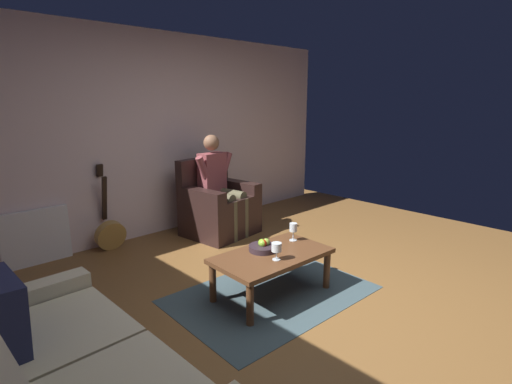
# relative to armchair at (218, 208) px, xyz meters

# --- Properties ---
(ground_plane) EXTENTS (6.49, 6.49, 0.00)m
(ground_plane) POSITION_rel_armchair_xyz_m (0.44, 2.09, -0.34)
(ground_plane) COLOR brown
(wall_back) EXTENTS (5.81, 0.06, 2.51)m
(wall_back) POSITION_rel_armchair_xyz_m (0.44, -0.62, 0.92)
(wall_back) COLOR silver
(wall_back) RESTS_ON ground
(rug) EXTENTS (1.77, 1.25, 0.01)m
(rug) POSITION_rel_armchair_xyz_m (0.69, 1.63, -0.34)
(rug) COLOR #3A4C51
(rug) RESTS_ON ground
(armchair) EXTENTS (0.90, 0.82, 0.97)m
(armchair) POSITION_rel_armchair_xyz_m (0.00, 0.00, 0.00)
(armchair) COLOR black
(armchair) RESTS_ON ground
(person_seated) EXTENTS (0.62, 0.63, 1.27)m
(person_seated) POSITION_rel_armchair_xyz_m (-0.00, 0.04, 0.34)
(person_seated) COLOR brown
(person_seated) RESTS_ON ground
(coffee_table) EXTENTS (1.05, 0.62, 0.39)m
(coffee_table) POSITION_rel_armchair_xyz_m (0.69, 1.63, -0.01)
(coffee_table) COLOR brown
(coffee_table) RESTS_ON ground
(guitar) EXTENTS (0.34, 0.26, 0.99)m
(guitar) POSITION_rel_armchair_xyz_m (1.25, -0.42, -0.13)
(guitar) COLOR #AB823E
(guitar) RESTS_ON ground
(radiator) EXTENTS (0.67, 0.06, 0.59)m
(radiator) POSITION_rel_armchair_xyz_m (1.99, -0.55, -0.05)
(radiator) COLOR white
(radiator) RESTS_ON ground
(wine_glass_near) EXTENTS (0.07, 0.07, 0.17)m
(wine_glass_near) POSITION_rel_armchair_xyz_m (0.31, 1.54, 0.17)
(wine_glass_near) COLOR silver
(wine_glass_near) RESTS_ON coffee_table
(wine_glass_far) EXTENTS (0.09, 0.09, 0.15)m
(wine_glass_far) POSITION_rel_armchair_xyz_m (0.76, 1.75, 0.15)
(wine_glass_far) COLOR silver
(wine_glass_far) RESTS_ON coffee_table
(fruit_bowl) EXTENTS (0.25, 0.25, 0.11)m
(fruit_bowl) POSITION_rel_armchair_xyz_m (0.70, 1.52, 0.09)
(fruit_bowl) COLOR #302229
(fruit_bowl) RESTS_ON coffee_table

